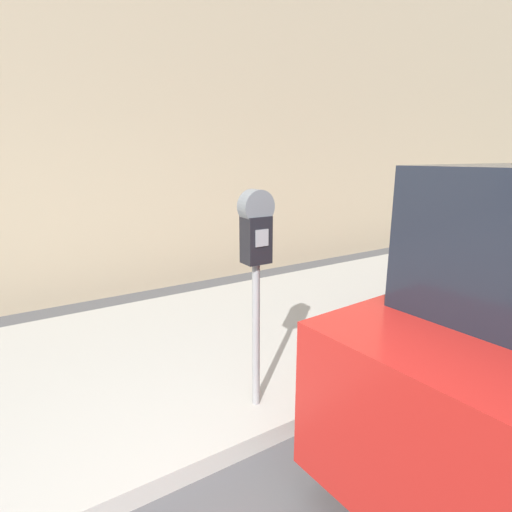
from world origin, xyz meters
TOP-DOWN VIEW (x-y plane):
  - sidewalk at (0.00, 2.20)m, footprint 24.00×2.80m
  - building_facade at (0.00, 4.46)m, footprint 24.00×0.30m
  - parking_meter at (0.28, 1.10)m, footprint 0.22×0.14m

SIDE VIEW (x-z plane):
  - sidewalk at x=0.00m, z-range 0.00..0.13m
  - parking_meter at x=0.28m, z-range 0.51..2.02m
  - building_facade at x=0.00m, z-range 0.00..6.53m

